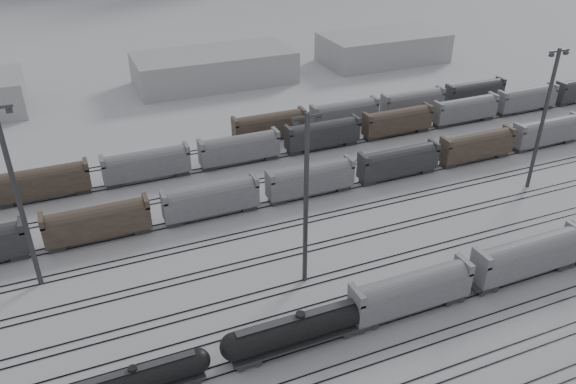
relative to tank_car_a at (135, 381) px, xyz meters
name	(u,v)px	position (x,y,z in m)	size (l,w,h in m)	color
ground	(362,333)	(25.90, -1.00, -2.26)	(900.00, 900.00, 0.00)	silver
tracks	(302,252)	(25.90, 16.50, -2.18)	(220.00, 71.50, 0.16)	black
tank_car_a	(135,381)	(0.00, 0.00, 0.00)	(15.81, 2.63, 3.91)	#262628
tank_car_b	(300,328)	(18.33, 0.00, 0.41)	(18.66, 3.11, 4.61)	#262628
hopper_car_a	(411,290)	(32.87, 0.00, 1.22)	(15.76, 3.13, 5.64)	#262628
hopper_car_b	(528,255)	(50.87, 0.00, 1.37)	(16.44, 3.27, 5.88)	#262628
light_mast_b	(17,196)	(-8.54, 23.52, 10.97)	(3.99, 0.64, 24.95)	#363638
light_mast_c	(306,198)	(23.74, 10.73, 10.28)	(3.78, 0.61, 23.64)	#363638
light_mast_d	(544,117)	(69.76, 19.24, 10.51)	(3.85, 0.62, 24.08)	#363638
bg_string_near	(310,181)	(33.90, 31.00, 0.54)	(151.00, 3.00, 5.60)	slate
bg_string_mid	(323,135)	(43.90, 47.00, 0.54)	(151.00, 3.00, 5.60)	#262628
bg_string_far	(379,109)	(61.40, 55.00, 0.54)	(66.00, 3.00, 5.60)	brown
warehouse_mid	(214,68)	(35.90, 94.00, 1.74)	(40.00, 18.00, 8.00)	gray
warehouse_right	(383,48)	(85.90, 94.00, 1.74)	(35.00, 18.00, 8.00)	gray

